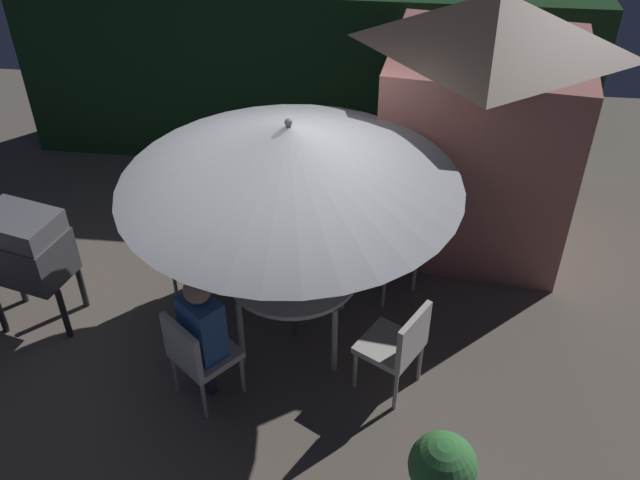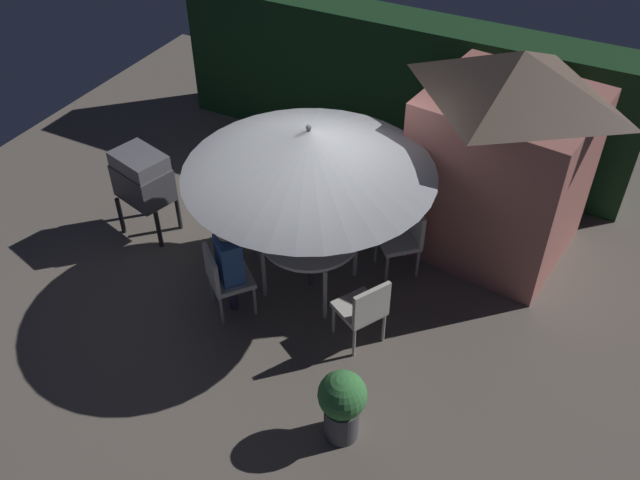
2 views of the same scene
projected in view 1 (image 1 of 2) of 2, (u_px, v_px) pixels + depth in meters
The scene contains 14 objects.
ground_plane at pixel (259, 343), 6.59m from camera, with size 11.00×11.00×0.00m, color #6B6056.
hedge_backdrop at pixel (305, 75), 8.70m from camera, with size 6.85×0.75×2.11m.
garden_shed at pixel (482, 121), 7.14m from camera, with size 2.18×2.04×2.66m.
patio_table at pixel (293, 277), 6.25m from camera, with size 1.16×1.16×0.76m.
patio_umbrella at pixel (289, 156), 5.50m from camera, with size 2.75×2.75×2.24m.
bbq_grill at pixel (26, 248), 6.33m from camera, with size 0.81×0.67×1.20m.
chair_near_shed at pixel (195, 255), 6.77m from camera, with size 0.61×0.60×0.90m.
chair_far_side at pixel (197, 353), 5.77m from camera, with size 0.65×0.65×0.90m.
chair_toward_hedge at pixel (399, 344), 5.85m from camera, with size 0.63×0.63×0.90m.
chair_toward_house at pixel (394, 243), 6.92m from camera, with size 0.65×0.65×0.90m.
potted_plant_by_shed at pixel (441, 477), 4.92m from camera, with size 0.47×0.47×0.84m.
potted_plant_by_grill at pixel (217, 162), 8.34m from camera, with size 0.39×0.39×0.70m.
person_in_red at pixel (199, 236), 6.58m from camera, with size 0.35×0.41×1.26m.
person_in_blue at pixel (202, 325), 5.66m from camera, with size 0.41×0.40×1.26m.
Camera 1 is at (1.05, -4.56, 4.77)m, focal length 40.18 mm.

